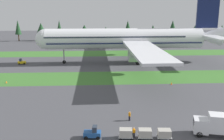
{
  "coord_description": "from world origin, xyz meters",
  "views": [
    {
      "loc": [
        0.36,
        -27.23,
        19.42
      ],
      "look_at": [
        3.94,
        36.51,
        4.0
      ],
      "focal_mm": 41.74,
      "sensor_mm": 36.0,
      "label": 1
    }
  ],
  "objects_px": {
    "ground_crew_marshaller": "(134,132)",
    "ground_crew_loader": "(130,115)",
    "cargo_dolly_second": "(145,133)",
    "cargo_dolly_third": "(164,133)",
    "cargo_dolly_lead": "(126,133)",
    "catering_truck": "(218,124)",
    "pushback_tractor": "(22,62)",
    "taxiway_marker_1": "(6,82)",
    "taxiway_marker_0": "(171,83)",
    "airliner": "(130,38)",
    "baggage_tug": "(93,133)"
  },
  "relations": [
    {
      "from": "ground_crew_marshaller",
      "to": "ground_crew_loader",
      "type": "xyz_separation_m",
      "value": [
        0.12,
        6.22,
        0.0
      ]
    },
    {
      "from": "ground_crew_marshaller",
      "to": "ground_crew_loader",
      "type": "distance_m",
      "value": 6.22
    },
    {
      "from": "cargo_dolly_second",
      "to": "cargo_dolly_third",
      "type": "distance_m",
      "value": 2.9
    },
    {
      "from": "cargo_dolly_lead",
      "to": "catering_truck",
      "type": "height_order",
      "value": "catering_truck"
    },
    {
      "from": "cargo_dolly_second",
      "to": "cargo_dolly_third",
      "type": "relative_size",
      "value": 1.0
    },
    {
      "from": "catering_truck",
      "to": "ground_crew_loader",
      "type": "distance_m",
      "value": 14.34
    },
    {
      "from": "pushback_tractor",
      "to": "cargo_dolly_lead",
      "type": "bearing_deg",
      "value": 28.6
    },
    {
      "from": "ground_crew_marshaller",
      "to": "pushback_tractor",
      "type": "bearing_deg",
      "value": -30.21
    },
    {
      "from": "taxiway_marker_1",
      "to": "catering_truck",
      "type": "bearing_deg",
      "value": -36.53
    },
    {
      "from": "cargo_dolly_lead",
      "to": "taxiway_marker_0",
      "type": "bearing_deg",
      "value": -23.19
    },
    {
      "from": "cargo_dolly_lead",
      "to": "cargo_dolly_second",
      "type": "relative_size",
      "value": 1.0
    },
    {
      "from": "cargo_dolly_third",
      "to": "airliner",
      "type": "bearing_deg",
      "value": 3.51
    },
    {
      "from": "cargo_dolly_second",
      "to": "ground_crew_loader",
      "type": "bearing_deg",
      "value": 18.13
    },
    {
      "from": "catering_truck",
      "to": "taxiway_marker_0",
      "type": "relative_size",
      "value": 11.7
    },
    {
      "from": "taxiway_marker_0",
      "to": "pushback_tractor",
      "type": "bearing_deg",
      "value": 148.97
    },
    {
      "from": "cargo_dolly_lead",
      "to": "cargo_dolly_third",
      "type": "relative_size",
      "value": 1.0
    },
    {
      "from": "baggage_tug",
      "to": "pushback_tractor",
      "type": "bearing_deg",
      "value": 30.3
    },
    {
      "from": "cargo_dolly_third",
      "to": "cargo_dolly_lead",
      "type": "bearing_deg",
      "value": 90.0
    },
    {
      "from": "pushback_tractor",
      "to": "taxiway_marker_0",
      "type": "xyz_separation_m",
      "value": [
        45.56,
        -27.41,
        -0.5
      ]
    },
    {
      "from": "catering_truck",
      "to": "ground_crew_loader",
      "type": "relative_size",
      "value": 4.2
    },
    {
      "from": "baggage_tug",
      "to": "cargo_dolly_third",
      "type": "distance_m",
      "value": 10.83
    },
    {
      "from": "cargo_dolly_lead",
      "to": "ground_crew_marshaller",
      "type": "height_order",
      "value": "ground_crew_marshaller"
    },
    {
      "from": "cargo_dolly_third",
      "to": "taxiway_marker_0",
      "type": "relative_size",
      "value": 3.72
    },
    {
      "from": "cargo_dolly_lead",
      "to": "taxiway_marker_1",
      "type": "xyz_separation_m",
      "value": [
        -28.22,
        31.36,
        -0.58
      ]
    },
    {
      "from": "airliner",
      "to": "ground_crew_loader",
      "type": "xyz_separation_m",
      "value": [
        -5.93,
        -49.01,
        -7.79
      ]
    },
    {
      "from": "baggage_tug",
      "to": "pushback_tractor",
      "type": "distance_m",
      "value": 60.33
    },
    {
      "from": "baggage_tug",
      "to": "pushback_tractor",
      "type": "relative_size",
      "value": 1.03
    },
    {
      "from": "ground_crew_loader",
      "to": "airliner",
      "type": "bearing_deg",
      "value": 142.34
    },
    {
      "from": "airliner",
      "to": "baggage_tug",
      "type": "relative_size",
      "value": 29.83
    },
    {
      "from": "cargo_dolly_second",
      "to": "ground_crew_marshaller",
      "type": "bearing_deg",
      "value": 80.48
    },
    {
      "from": "cargo_dolly_lead",
      "to": "catering_truck",
      "type": "bearing_deg",
      "value": -85.01
    },
    {
      "from": "catering_truck",
      "to": "ground_crew_marshaller",
      "type": "xyz_separation_m",
      "value": [
        -12.91,
        0.19,
        -1.01
      ]
    },
    {
      "from": "airliner",
      "to": "taxiway_marker_1",
      "type": "relative_size",
      "value": 118.75
    },
    {
      "from": "cargo_dolly_lead",
      "to": "cargo_dolly_second",
      "type": "distance_m",
      "value": 2.9
    },
    {
      "from": "baggage_tug",
      "to": "catering_truck",
      "type": "xyz_separation_m",
      "value": [
        19.14,
        -0.45,
        1.14
      ]
    },
    {
      "from": "baggage_tug",
      "to": "cargo_dolly_third",
      "type": "xyz_separation_m",
      "value": [
        10.78,
        -0.95,
        0.1
      ]
    },
    {
      "from": "cargo_dolly_third",
      "to": "taxiway_marker_1",
      "type": "height_order",
      "value": "cargo_dolly_third"
    },
    {
      "from": "ground_crew_marshaller",
      "to": "cargo_dolly_third",
      "type": "bearing_deg",
      "value": -159.04
    },
    {
      "from": "catering_truck",
      "to": "ground_crew_loader",
      "type": "height_order",
      "value": "catering_truck"
    },
    {
      "from": "airliner",
      "to": "baggage_tug",
      "type": "distance_m",
      "value": 56.87
    },
    {
      "from": "cargo_dolly_second",
      "to": "catering_truck",
      "type": "xyz_separation_m",
      "value": [
        11.24,
        0.24,
        1.03
      ]
    },
    {
      "from": "cargo_dolly_second",
      "to": "cargo_dolly_third",
      "type": "bearing_deg",
      "value": -90.0
    },
    {
      "from": "cargo_dolly_second",
      "to": "ground_crew_marshaller",
      "type": "height_order",
      "value": "ground_crew_marshaller"
    },
    {
      "from": "pushback_tractor",
      "to": "ground_crew_marshaller",
      "type": "relative_size",
      "value": 1.5
    },
    {
      "from": "pushback_tractor",
      "to": "ground_crew_loader",
      "type": "height_order",
      "value": "pushback_tractor"
    },
    {
      "from": "pushback_tractor",
      "to": "ground_crew_marshaller",
      "type": "distance_m",
      "value": 63.47
    },
    {
      "from": "airliner",
      "to": "catering_truck",
      "type": "relative_size",
      "value": 11.03
    },
    {
      "from": "catering_truck",
      "to": "cargo_dolly_third",
      "type": "bearing_deg",
      "value": 108.57
    },
    {
      "from": "catering_truck",
      "to": "ground_crew_marshaller",
      "type": "distance_m",
      "value": 12.95
    },
    {
      "from": "cargo_dolly_second",
      "to": "taxiway_marker_0",
      "type": "distance_m",
      "value": 30.3
    }
  ]
}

